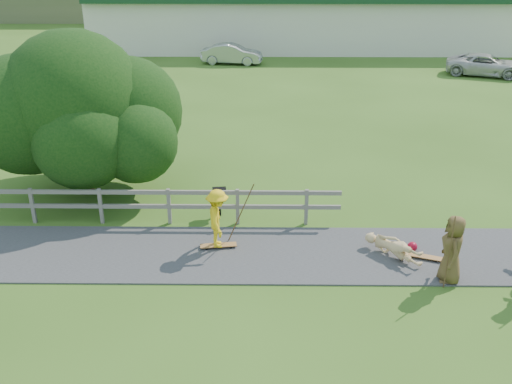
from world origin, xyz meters
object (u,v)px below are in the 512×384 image
car_silver (232,54)px  tree (79,129)px  skater_rider (218,222)px  bbq (220,202)px  skater_fallen (393,247)px  spectator_c (452,250)px  car_white (486,65)px

car_silver → tree: size_ratio=0.57×
skater_rider → bbq: skater_rider is taller
skater_rider → car_silver: skater_rider is taller
skater_fallen → car_silver: size_ratio=0.41×
tree → bbq: size_ratio=8.10×
skater_rider → tree: bearing=43.5°
skater_fallen → spectator_c: (1.12, -1.10, 0.56)m
tree → bbq: bearing=-21.5°
bbq → car_white: bearing=46.8°
car_silver → skater_rider: bearing=-170.3°
skater_fallen → bbq: size_ratio=1.89×
car_silver → bbq: size_ratio=4.60×
skater_rider → car_white: bearing=-41.4°
skater_fallen → car_white: size_ratio=0.35×
skater_fallen → tree: size_ratio=0.23×
bbq → car_silver: bearing=85.8°
skater_rider → bbq: bearing=-4.3°
spectator_c → car_white: bearing=165.3°
skater_fallen → bbq: bbq is taller
skater_rider → skater_fallen: skater_rider is taller
car_white → bbq: bearing=163.8°
spectator_c → car_silver: spectator_c is taller
spectator_c → car_silver: (-6.64, 27.11, -0.20)m
car_white → bbq: 25.05m
car_white → bbq: (-15.10, -19.98, -0.22)m
skater_fallen → car_silver: car_silver is taller
skater_rider → tree: size_ratio=0.23×
car_white → skater_rider: bearing=166.7°
spectator_c → car_silver: bearing=-159.4°
skater_rider → spectator_c: bearing=-112.1°
car_white → spectator_c: bearing=179.4°
skater_fallen → car_white: (10.39, 22.45, 0.35)m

